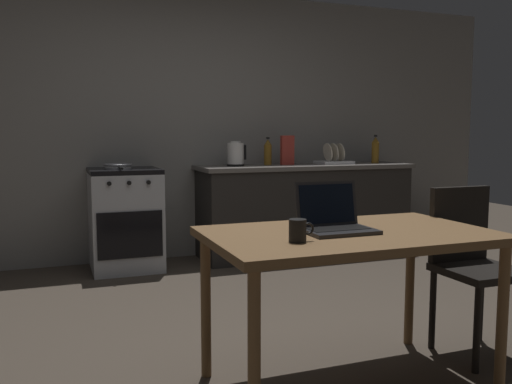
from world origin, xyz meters
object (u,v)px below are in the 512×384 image
Objects in this scene: stove_oven at (125,219)px; dish_rack at (334,159)px; electric_kettle at (236,154)px; cereal_box at (287,150)px; dining_table at (349,247)px; laptop at (335,222)px; bottle_b at (268,152)px; frying_pan at (118,166)px; chair at (471,257)px; bottle at (375,150)px; coffee_mug at (298,230)px.

dish_rack reaches higher than stove_oven.
cereal_box is (0.54, 0.02, 0.03)m from electric_kettle.
laptop is (-0.06, 0.02, 0.12)m from dining_table.
stove_oven is 1.68m from cereal_box.
dish_rack is at bearing -6.62° from bottle_b.
bottle_b is at bearing 4.30° from frying_pan.
stove_oven is 2.98m from chair.
cereal_box reaches higher than stove_oven.
frying_pan reaches higher than stove_oven.
bottle is at bearing -6.48° from bottle_b.
stove_oven is 2.87m from coffee_mug.
cereal_box reaches higher than chair.
chair is 2.64m from electric_kettle.
stove_oven is at bearing 104.42° from dining_table.
frying_pan is at bearing 98.43° from coffee_mug.
chair is 2.67× the size of dish_rack.
chair is 2.84× the size of laptop.
laptop is at bearing -98.73° from electric_kettle.
electric_kettle reaches higher than frying_pan.
laptop reaches higher than coffee_mug.
cereal_box reaches higher than dish_rack.
coffee_mug is at bearing -128.10° from bottle.
frying_pan is (-0.74, 2.66, 0.24)m from dining_table.
coffee_mug is at bearing -145.25° from laptop.
dining_table is 2.88m from bottle_b.
electric_kettle reaches higher than laptop.
bottle is (1.85, 2.64, 0.36)m from dining_table.
bottle is 0.47m from dish_rack.
bottle_b is (-0.15, 2.63, 0.50)m from chair.
frying_pan is at bearing 118.58° from chair.
laptop is 0.31m from coffee_mug.
frying_pan is 2.83m from coffee_mug.
dish_rack is 1.25× the size of bottle_b.
dish_rack is (2.08, 0.00, 0.50)m from stove_oven.
electric_kettle is at bearing 84.76° from laptop.
dish_rack reaches higher than chair.
bottle is at bearing -1.07° from stove_oven.
electric_kettle reaches higher than stove_oven.
cereal_box is (1.22, 2.85, 0.24)m from coffee_mug.
frying_pan is at bearing 105.63° from dining_table.
cereal_box is at bearing 0.82° from stove_oven.
laptop is at bearing -76.76° from stove_oven.
bottle reaches higher than bottle_b.
cereal_box reaches higher than frying_pan.
stove_oven is at bearing 26.24° from frying_pan.
frying_pan reaches higher than coffee_mug.
cereal_box is 0.84× the size of dish_rack.
bottle is at bearing -0.47° from frying_pan.
bottle_b reaches higher than coffee_mug.
frying_pan is (-1.09, -0.03, -0.09)m from electric_kettle.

